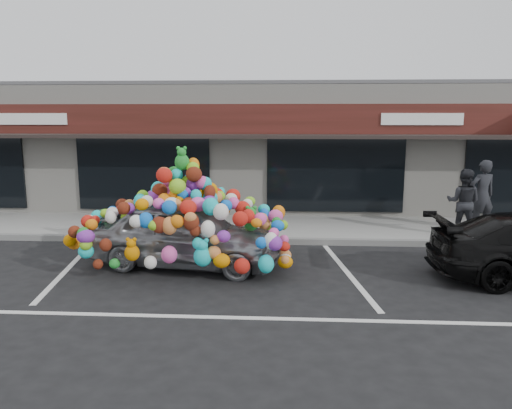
{
  "coord_description": "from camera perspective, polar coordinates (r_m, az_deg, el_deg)",
  "views": [
    {
      "loc": [
        1.49,
        -9.95,
        3.26
      ],
      "look_at": [
        0.8,
        1.4,
        1.22
      ],
      "focal_mm": 35.0,
      "sensor_mm": 36.0,
      "label": 1
    }
  ],
  "objects": [
    {
      "name": "ground",
      "position": [
        10.58,
        -4.85,
        -7.83
      ],
      "size": [
        90.0,
        90.0,
        0.0
      ],
      "primitive_type": "plane",
      "color": "black",
      "rests_on": "ground"
    },
    {
      "name": "shop_building",
      "position": [
        18.49,
        -1.17,
        6.75
      ],
      "size": [
        24.0,
        7.2,
        4.31
      ],
      "color": "beige",
      "rests_on": "ground"
    },
    {
      "name": "sidewalk",
      "position": [
        14.39,
        -2.56,
        -2.64
      ],
      "size": [
        26.0,
        3.0,
        0.15
      ],
      "primitive_type": "cube",
      "color": "gray",
      "rests_on": "ground"
    },
    {
      "name": "kerb",
      "position": [
        12.94,
        -3.26,
        -4.11
      ],
      "size": [
        26.0,
        0.18,
        0.16
      ],
      "primitive_type": "cube",
      "color": "slate",
      "rests_on": "ground"
    },
    {
      "name": "parking_stripe_left",
      "position": [
        11.65,
        -20.59,
        -6.75
      ],
      "size": [
        0.73,
        4.37,
        0.01
      ],
      "primitive_type": "cube",
      "rotation": [
        0.0,
        0.0,
        0.14
      ],
      "color": "silver",
      "rests_on": "ground"
    },
    {
      "name": "parking_stripe_mid",
      "position": [
        10.74,
        10.4,
        -7.66
      ],
      "size": [
        0.73,
        4.37,
        0.01
      ],
      "primitive_type": "cube",
      "rotation": [
        0.0,
        0.0,
        0.14
      ],
      "color": "silver",
      "rests_on": "ground"
    },
    {
      "name": "lane_line",
      "position": [
        8.33,
        6.87,
        -12.93
      ],
      "size": [
        14.0,
        0.12,
        0.01
      ],
      "primitive_type": "cube",
      "color": "silver",
      "rests_on": "ground"
    },
    {
      "name": "toy_car",
      "position": [
        10.93,
        -8.06,
        -2.52
      ],
      "size": [
        3.04,
        4.73,
        2.6
      ],
      "rotation": [
        0.0,
        0.0,
        1.4
      ],
      "color": "#A4A9AE",
      "rests_on": "ground"
    },
    {
      "name": "pedestrian_a",
      "position": [
        14.94,
        24.43,
        0.98
      ],
      "size": [
        0.79,
        0.61,
        1.93
      ],
      "primitive_type": "imported",
      "rotation": [
        0.0,
        0.0,
        3.38
      ],
      "color": "black",
      "rests_on": "sidewalk"
    },
    {
      "name": "pedestrian_b",
      "position": [
        14.1,
        22.62,
        0.24
      ],
      "size": [
        1.05,
        0.96,
        1.75
      ],
      "primitive_type": "imported",
      "rotation": [
        0.0,
        0.0,
        2.7
      ],
      "color": "black",
      "rests_on": "sidewalk"
    }
  ]
}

